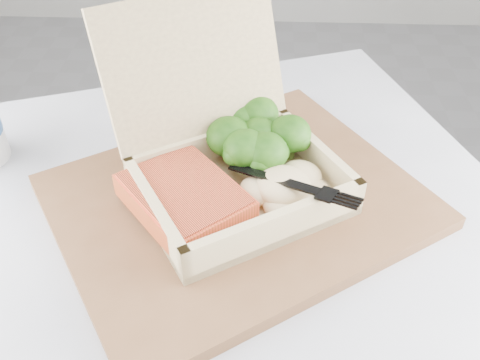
{
  "coord_description": "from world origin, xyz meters",
  "views": [
    {
      "loc": [
        -0.59,
        -0.53,
        1.11
      ],
      "look_at": [
        -0.61,
        -0.1,
        0.75
      ],
      "focal_mm": 40.0,
      "sensor_mm": 36.0,
      "label": 1
    }
  ],
  "objects": [
    {
      "name": "serving_tray",
      "position": [
        -0.61,
        -0.09,
        0.71
      ],
      "size": [
        0.49,
        0.47,
        0.02
      ],
      "primitive_type": "cube",
      "rotation": [
        0.0,
        0.0,
        0.58
      ],
      "color": "brown",
      "rests_on": "cafe_table"
    },
    {
      "name": "broccoli_pile",
      "position": [
        -0.59,
        -0.02,
        0.75
      ],
      "size": [
        0.12,
        0.12,
        0.04
      ],
      "primitive_type": null,
      "color": "#316516",
      "rests_on": "takeout_container"
    },
    {
      "name": "takeout_container",
      "position": [
        -0.62,
        -0.06,
        0.76
      ],
      "size": [
        0.29,
        0.29,
        0.19
      ],
      "rotation": [
        0.0,
        0.0,
        0.54
      ],
      "color": "tan",
      "rests_on": "serving_tray"
    },
    {
      "name": "cafe_table",
      "position": [
        -0.64,
        -0.15,
        0.52
      ],
      "size": [
        0.91,
        0.91,
        0.7
      ],
      "rotation": [
        0.0,
        0.0,
        0.34
      ],
      "color": "black",
      "rests_on": "floor"
    },
    {
      "name": "receipt",
      "position": [
        -0.64,
        0.1,
        0.7
      ],
      "size": [
        0.11,
        0.15,
        0.0
      ],
      "primitive_type": "cube",
      "rotation": [
        0.0,
        0.0,
        0.35
      ],
      "color": "white",
      "rests_on": "cafe_table"
    },
    {
      "name": "plastic_fork",
      "position": [
        -0.59,
        -0.09,
        0.75
      ],
      "size": [
        0.14,
        0.09,
        0.02
      ],
      "rotation": [
        0.0,
        0.0,
        4.16
      ],
      "color": "black",
      "rests_on": "mashed_potatoes"
    },
    {
      "name": "salmon_fillet",
      "position": [
        -0.66,
        -0.12,
        0.74
      ],
      "size": [
        0.16,
        0.16,
        0.03
      ],
      "primitive_type": "cube",
      "rotation": [
        0.0,
        0.0,
        0.7
      ],
      "color": "#D54429",
      "rests_on": "takeout_container"
    },
    {
      "name": "mashed_potatoes",
      "position": [
        -0.56,
        -0.1,
        0.74
      ],
      "size": [
        0.1,
        0.08,
        0.03
      ],
      "primitive_type": "ellipsoid",
      "color": "#D5BF8A",
      "rests_on": "takeout_container"
    }
  ]
}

